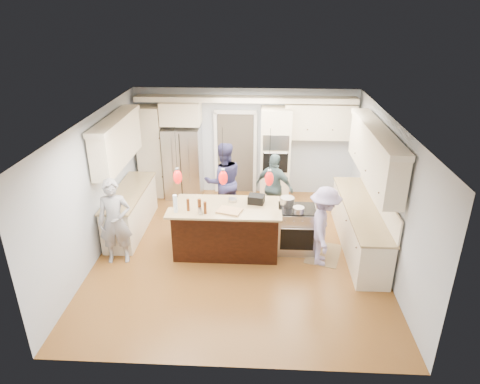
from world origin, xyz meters
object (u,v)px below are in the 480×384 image
object	(u,v)px
kitchen_island	(227,228)
person_bar_end	(115,222)
refrigerator	(183,163)
island_range	(298,229)
person_far_left	(224,181)

from	to	relation	value
kitchen_island	person_bar_end	xyz separation A→B (m)	(-2.05, -0.52, 0.36)
refrigerator	island_range	bearing A→B (deg)	-42.59
kitchen_island	island_range	distance (m)	1.41
refrigerator	island_range	size ratio (longest dim) A/B	1.96
island_range	person_far_left	size ratio (longest dim) A/B	0.51
island_range	refrigerator	bearing A→B (deg)	137.41
island_range	person_far_left	world-z (taller)	person_far_left
island_range	person_bar_end	xyz separation A→B (m)	(-3.46, -0.60, 0.39)
person_bar_end	kitchen_island	bearing A→B (deg)	4.42
refrigerator	island_range	distance (m)	3.71
refrigerator	kitchen_island	distance (m)	2.91
island_range	kitchen_island	bearing A→B (deg)	-176.93
refrigerator	person_far_left	xyz separation A→B (m)	(1.12, -1.17, 0.00)
kitchen_island	person_bar_end	bearing A→B (deg)	-165.72
island_range	person_bar_end	distance (m)	3.53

